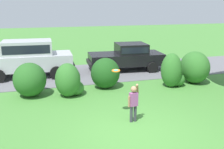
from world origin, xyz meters
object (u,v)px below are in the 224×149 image
parked_sedan (127,56)px  child_thrower (133,101)px  parked_suv (28,57)px  frisbee (116,71)px

parked_sedan → child_thrower: bearing=-108.4°
parked_suv → frisbee: 6.94m
parked_sedan → frisbee: size_ratio=16.11×
parked_sedan → frisbee: frisbee is taller
child_thrower → frisbee: 1.15m
child_thrower → frisbee: size_ratio=4.57×
parked_suv → child_thrower: parked_suv is taller
parked_sedan → child_thrower: (-2.24, -6.75, -0.13)m
parked_sedan → parked_suv: parked_suv is taller
child_thrower → frisbee: (-0.41, 0.59, 0.89)m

